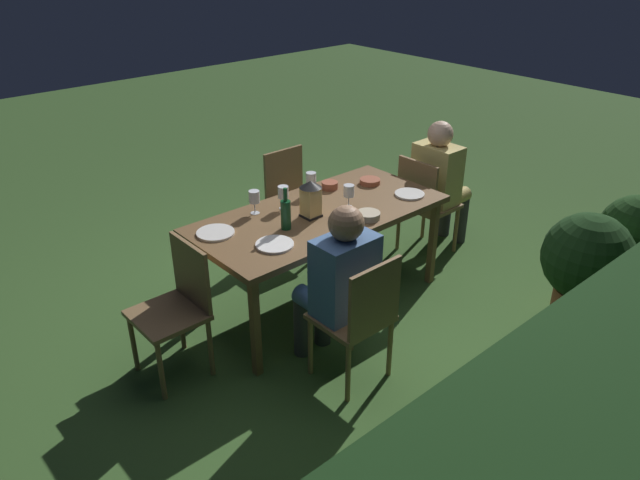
# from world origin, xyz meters

# --- Properties ---
(ground_plane) EXTENTS (16.00, 16.00, 0.00)m
(ground_plane) POSITION_xyz_m (0.00, 0.00, 0.00)
(ground_plane) COLOR #385B28
(dining_table) EXTENTS (1.84, 0.87, 0.75)m
(dining_table) POSITION_xyz_m (0.00, 0.00, 0.69)
(dining_table) COLOR brown
(dining_table) RESTS_ON ground
(chair_side_right_b) EXTENTS (0.42, 0.40, 0.87)m
(chair_side_right_b) POSITION_xyz_m (0.41, 0.82, 0.49)
(chair_side_right_b) COLOR brown
(chair_side_right_b) RESTS_ON ground
(person_in_blue) EXTENTS (0.38, 0.47, 1.15)m
(person_in_blue) POSITION_xyz_m (0.41, 0.63, 0.64)
(person_in_blue) COLOR #426699
(person_in_blue) RESTS_ON ground
(chair_side_left_a) EXTENTS (0.42, 0.40, 0.87)m
(chair_side_left_a) POSITION_xyz_m (-0.41, -0.82, 0.49)
(chair_side_left_a) COLOR brown
(chair_side_left_a) RESTS_ON ground
(chair_head_near) EXTENTS (0.40, 0.42, 0.87)m
(chair_head_near) POSITION_xyz_m (-1.17, 0.00, 0.49)
(chair_head_near) COLOR brown
(chair_head_near) RESTS_ON ground
(person_in_mustard) EXTENTS (0.48, 0.38, 1.15)m
(person_in_mustard) POSITION_xyz_m (-1.36, 0.00, 0.64)
(person_in_mustard) COLOR tan
(person_in_mustard) RESTS_ON ground
(chair_head_far) EXTENTS (0.40, 0.42, 0.87)m
(chair_head_far) POSITION_xyz_m (1.17, 0.00, 0.49)
(chair_head_far) COLOR brown
(chair_head_far) RESTS_ON ground
(lantern_centerpiece) EXTENTS (0.15, 0.15, 0.27)m
(lantern_centerpiece) POSITION_xyz_m (0.10, 0.01, 0.90)
(lantern_centerpiece) COLOR black
(lantern_centerpiece) RESTS_ON dining_table
(green_bottle_on_table) EXTENTS (0.07, 0.07, 0.29)m
(green_bottle_on_table) POSITION_xyz_m (0.35, 0.05, 0.86)
(green_bottle_on_table) COLOR #144723
(green_bottle_on_table) RESTS_ON dining_table
(wine_glass_a) EXTENTS (0.08, 0.08, 0.17)m
(wine_glass_a) POSITION_xyz_m (-0.21, 0.08, 0.87)
(wine_glass_a) COLOR silver
(wine_glass_a) RESTS_ON dining_table
(wine_glass_b) EXTENTS (0.08, 0.08, 0.17)m
(wine_glass_b) POSITION_xyz_m (0.16, -0.21, 0.87)
(wine_glass_b) COLOR silver
(wine_glass_b) RESTS_ON dining_table
(wine_glass_c) EXTENTS (0.08, 0.08, 0.17)m
(wine_glass_c) POSITION_xyz_m (-0.16, -0.29, 0.87)
(wine_glass_c) COLOR silver
(wine_glass_c) RESTS_ON dining_table
(wine_glass_d) EXTENTS (0.08, 0.08, 0.17)m
(wine_glass_d) POSITION_xyz_m (0.36, -0.28, 0.87)
(wine_glass_d) COLOR silver
(wine_glass_d) RESTS_ON dining_table
(plate_a) EXTENTS (0.22, 0.22, 0.01)m
(plate_a) POSITION_xyz_m (-0.70, 0.22, 0.76)
(plate_a) COLOR silver
(plate_a) RESTS_ON dining_table
(plate_b) EXTENTS (0.24, 0.24, 0.01)m
(plate_b) POSITION_xyz_m (0.55, 0.19, 0.76)
(plate_b) COLOR white
(plate_b) RESTS_ON dining_table
(plate_c) EXTENTS (0.25, 0.25, 0.01)m
(plate_c) POSITION_xyz_m (0.74, -0.20, 0.76)
(plate_c) COLOR silver
(plate_c) RESTS_ON dining_table
(bowl_olives) EXTENTS (0.13, 0.13, 0.06)m
(bowl_olives) POSITION_xyz_m (-0.33, -0.27, 0.78)
(bowl_olives) COLOR #9E5138
(bowl_olives) RESTS_ON dining_table
(bowl_bread) EXTENTS (0.17, 0.17, 0.05)m
(bowl_bread) POSITION_xyz_m (-0.17, 0.30, 0.78)
(bowl_bread) COLOR #BCAD8E
(bowl_bread) RESTS_ON dining_table
(bowl_salad) EXTENTS (0.16, 0.16, 0.04)m
(bowl_salad) POSITION_xyz_m (-0.64, -0.13, 0.77)
(bowl_salad) COLOR #9E5138
(bowl_salad) RESTS_ON dining_table
(hedge_backdrop) EXTENTS (6.19, 0.89, 0.93)m
(hedge_backdrop) POSITION_xyz_m (0.00, 2.26, 0.47)
(hedge_backdrop) COLOR #193816
(hedge_backdrop) RESTS_ON ground
(potted_plant_by_hedge) EXTENTS (0.56, 0.56, 0.81)m
(potted_plant_by_hedge) POSITION_xyz_m (-1.84, 1.46, 0.48)
(potted_plant_by_hedge) COLOR #9E5133
(potted_plant_by_hedge) RESTS_ON ground
(potted_plant_corner) EXTENTS (0.61, 0.61, 0.84)m
(potted_plant_corner) POSITION_xyz_m (-1.20, 1.41, 0.48)
(potted_plant_corner) COLOR brown
(potted_plant_corner) RESTS_ON ground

